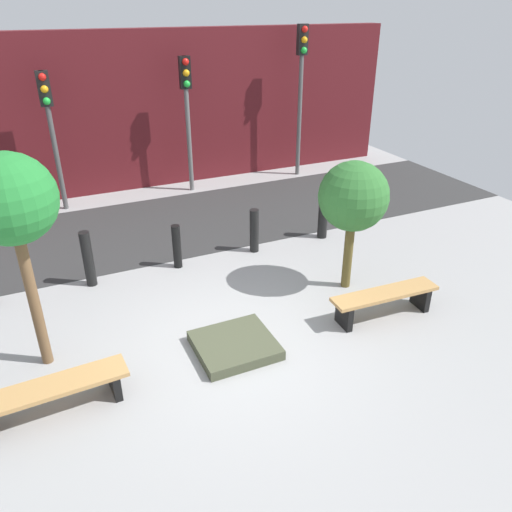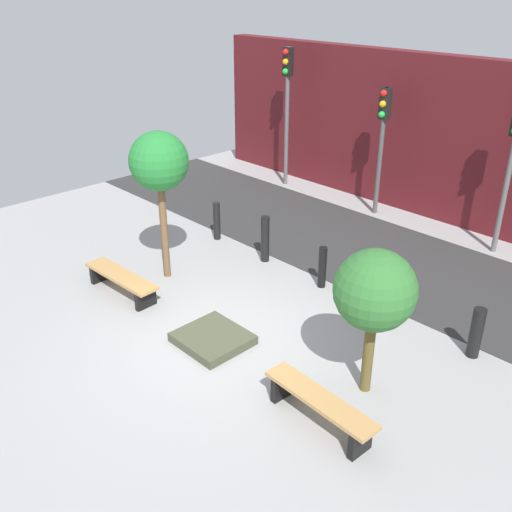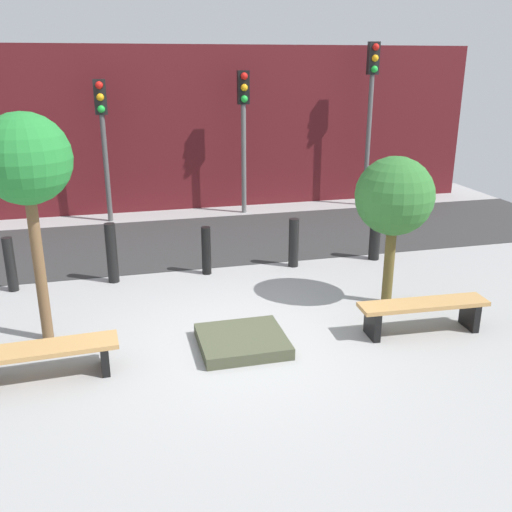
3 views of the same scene
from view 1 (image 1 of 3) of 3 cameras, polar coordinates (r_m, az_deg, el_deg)
name	(u,v)px [view 1 (image 1 of 3)]	position (r m, az deg, el deg)	size (l,w,h in m)	color
ground_plane	(233,347)	(7.70, -2.61, -10.37)	(18.00, 18.00, 0.00)	#959595
road_strip	(152,228)	(11.79, -11.78, 3.18)	(18.00, 3.63, 0.01)	#2F2F2F
building_facade	(115,114)	(14.10, -15.78, 15.38)	(16.20, 0.50, 4.07)	#511419
bench_left	(51,392)	(6.97, -22.39, -14.23)	(1.93, 0.54, 0.42)	black
bench_right	(384,299)	(8.46, 14.47, -4.74)	(1.87, 0.49, 0.47)	black
planter_bed	(235,345)	(7.61, -2.44, -10.15)	(1.16, 1.08, 0.16)	#434733
tree_behind_left_bench	(10,202)	(6.89, -26.28, 5.52)	(1.17, 1.17, 3.10)	brown
tree_behind_right_bench	(353,197)	(8.63, 11.07, 6.58)	(1.20, 1.20, 2.35)	brown
bollard_left	(88,259)	(9.50, -18.64, -0.32)	(0.19, 0.19, 1.06)	black
bollard_center	(177,247)	(9.78, -9.04, 1.08)	(0.17, 0.17, 0.88)	black
bollard_right	(254,231)	(10.28, -0.20, 2.91)	(0.19, 0.19, 0.92)	black
bollard_far_right	(323,218)	(11.01, 7.66, 4.32)	(0.21, 0.21, 0.91)	black
traffic_light_mid_west	(49,116)	(12.92, -22.55, 14.53)	(0.28, 0.27, 3.30)	#4B4B4B
traffic_light_mid_east	(187,100)	(13.46, -7.91, 17.20)	(0.28, 0.27, 3.47)	#5E5E5E
traffic_light_east	(301,76)	(14.72, 5.19, 19.85)	(0.28, 0.27, 4.14)	#555555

